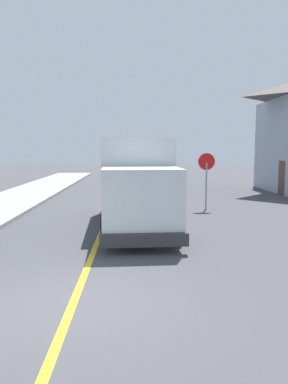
# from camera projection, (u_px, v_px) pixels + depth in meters

# --- Properties ---
(ground_plane) EXTENTS (120.00, 120.00, 0.00)m
(ground_plane) POSITION_uv_depth(u_px,v_px,m) (73.00, 304.00, 6.88)
(ground_plane) COLOR #424247
(centre_line_yellow) EXTENTS (0.16, 56.00, 0.01)m
(centre_line_yellow) POSITION_uv_depth(u_px,v_px,m) (109.00, 211.00, 16.80)
(centre_line_yellow) COLOR gold
(centre_line_yellow) RESTS_ON ground
(box_truck) EXTENTS (2.81, 7.31, 3.20)m
(box_truck) POSITION_uv_depth(u_px,v_px,m) (136.00, 178.00, 13.57)
(box_truck) COLOR silver
(box_truck) RESTS_ON ground
(parked_car_near) EXTENTS (1.95, 4.46, 1.67)m
(parked_car_near) POSITION_uv_depth(u_px,v_px,m) (156.00, 186.00, 20.33)
(parked_car_near) COLOR silver
(parked_car_near) RESTS_ON ground
(parked_car_mid) EXTENTS (1.99, 4.47, 1.67)m
(parked_car_mid) POSITION_uv_depth(u_px,v_px,m) (146.00, 177.00, 26.17)
(parked_car_mid) COLOR black
(parked_car_mid) RESTS_ON ground
(parked_car_far) EXTENTS (1.87, 4.43, 1.67)m
(parked_car_far) POSITION_uv_depth(u_px,v_px,m) (148.00, 172.00, 32.28)
(parked_car_far) COLOR #4C564C
(parked_car_far) RESTS_ON ground
(parked_car_furthest) EXTENTS (1.95, 4.46, 1.67)m
(parked_car_furthest) POSITION_uv_depth(u_px,v_px,m) (147.00, 168.00, 38.40)
(parked_car_furthest) COLOR maroon
(parked_car_furthest) RESTS_ON ground
(stop_sign) EXTENTS (0.80, 0.10, 2.65)m
(stop_sign) POSITION_uv_depth(u_px,v_px,m) (206.00, 170.00, 17.12)
(stop_sign) COLOR gray
(stop_sign) RESTS_ON ground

